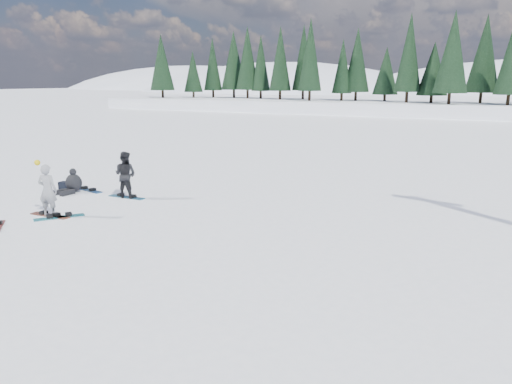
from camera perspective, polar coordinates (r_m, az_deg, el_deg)
ground at (r=16.37m, az=-17.27°, el=-2.87°), size 420.00×420.00×0.00m
alpine_backdrop at (r=202.45m, az=20.76°, el=6.69°), size 412.50×227.00×53.20m
snowboarder_woman at (r=16.99m, az=-22.73°, el=0.21°), size 0.70×0.57×1.81m
snowboarder_man at (r=18.79m, az=-14.71°, el=1.92°), size 0.92×0.76×1.71m
seated_rider at (r=20.39m, az=-20.23°, el=0.95°), size 0.74×1.14×0.92m
gear_bag at (r=21.12m, az=-20.97°, el=0.70°), size 0.48×0.35×0.30m
snowboard_woman at (r=17.17m, az=-22.49°, el=-2.50°), size 1.50×0.30×0.03m
snowboard_man at (r=18.96m, az=-14.57°, el=-0.57°), size 1.51×0.31×0.03m
snowboard_loose_c at (r=20.60m, az=-18.60°, el=0.21°), size 1.53×0.59×0.03m
snowboard_loose_a at (r=16.85m, az=-21.56°, el=-2.70°), size 1.08×1.39×0.03m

